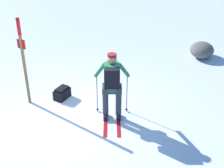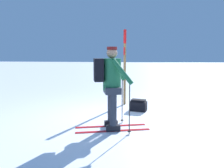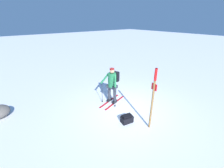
# 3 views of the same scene
# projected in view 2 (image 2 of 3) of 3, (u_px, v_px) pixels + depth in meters

# --- Properties ---
(ground_plane) EXTENTS (80.00, 80.00, 0.00)m
(ground_plane) POSITION_uv_depth(u_px,v_px,m) (109.00, 118.00, 5.61)
(ground_plane) COLOR white
(skier) EXTENTS (1.65, 0.97, 1.78)m
(skier) POSITION_uv_depth(u_px,v_px,m) (110.00, 81.00, 4.66)
(skier) COLOR red
(skier) RESTS_ON ground_plane
(dropped_backpack) EXTENTS (0.52, 0.38, 0.33)m
(dropped_backpack) POSITION_uv_depth(u_px,v_px,m) (138.00, 105.00, 6.31)
(dropped_backpack) COLOR black
(dropped_backpack) RESTS_ON ground_plane
(trail_marker) EXTENTS (0.09, 0.24, 2.40)m
(trail_marker) POSITION_uv_depth(u_px,v_px,m) (125.00, 61.00, 6.97)
(trail_marker) COLOR olive
(trail_marker) RESTS_ON ground_plane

